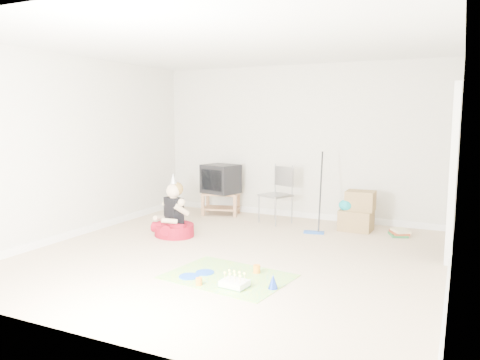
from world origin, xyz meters
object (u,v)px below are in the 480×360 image
at_px(crt_tv, 221,179).
at_px(tv_stand, 221,201).
at_px(folding_chair, 276,195).
at_px(seated_woman, 174,222).
at_px(cardboard_boxes, 357,212).
at_px(birthday_cake, 235,284).

bearing_deg(crt_tv, tv_stand, -165.28).
xyz_separation_m(folding_chair, seated_woman, (-1.04, -1.41, -0.26)).
bearing_deg(crt_tv, cardboard_boxes, 11.38).
height_order(tv_stand, folding_chair, folding_chair).
bearing_deg(birthday_cake, crt_tv, 119.94).
bearing_deg(seated_woman, tv_stand, 92.52).
xyz_separation_m(folding_chair, cardboard_boxes, (1.32, 0.05, -0.17)).
xyz_separation_m(tv_stand, birthday_cake, (1.80, -3.12, -0.20)).
bearing_deg(cardboard_boxes, birthday_cake, -101.97).
distance_m(cardboard_boxes, birthday_cake, 3.05).
height_order(cardboard_boxes, birthday_cake, cardboard_boxes).
bearing_deg(crt_tv, seated_woman, -72.76).
bearing_deg(tv_stand, birthday_cake, -60.06).
bearing_deg(cardboard_boxes, folding_chair, -177.63).
xyz_separation_m(crt_tv, birthday_cake, (1.80, -3.12, -0.61)).
bearing_deg(birthday_cake, tv_stand, 119.94).
distance_m(tv_stand, seated_woman, 1.61).
distance_m(tv_stand, birthday_cake, 3.61).
height_order(crt_tv, folding_chair, folding_chair).
bearing_deg(seated_woman, folding_chair, 53.64).
bearing_deg(tv_stand, crt_tv, 0.00).
bearing_deg(tv_stand, folding_chair, -10.01).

